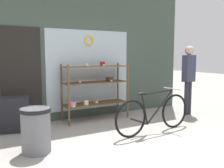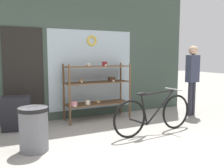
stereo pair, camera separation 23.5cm
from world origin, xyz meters
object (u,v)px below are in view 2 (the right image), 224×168
at_px(trash_bin, 34,128).
at_px(bicycle, 154,114).
at_px(sandwich_board, 16,114).
at_px(pedestrian, 192,74).
at_px(display_case, 97,86).

bearing_deg(trash_bin, bicycle, -2.63).
distance_m(sandwich_board, pedestrian, 4.17).
xyz_separation_m(display_case, pedestrian, (2.27, -0.69, 0.23)).
height_order(display_case, sandwich_board, display_case).
xyz_separation_m(sandwich_board, pedestrian, (4.08, -0.50, 0.67)).
bearing_deg(sandwich_board, display_case, 19.48).
xyz_separation_m(bicycle, pedestrian, (1.70, 0.76, 0.65)).
bearing_deg(sandwich_board, pedestrian, 6.44).
distance_m(display_case, trash_bin, 2.18).
height_order(display_case, pedestrian, pedestrian).
height_order(pedestrian, trash_bin, pedestrian).
height_order(bicycle, trash_bin, bicycle).
xyz_separation_m(bicycle, trash_bin, (-2.23, 0.10, 0.00)).
height_order(display_case, bicycle, display_case).
bearing_deg(pedestrian, sandwich_board, 167.83).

